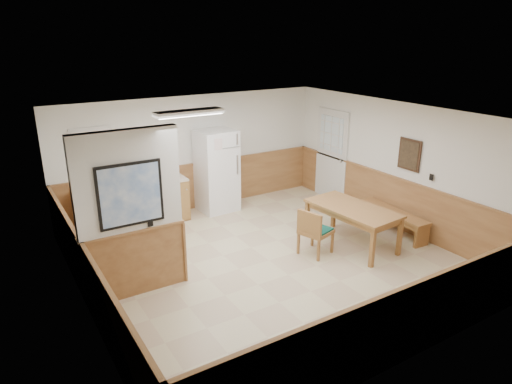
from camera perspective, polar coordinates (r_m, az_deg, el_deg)
ground at (r=7.99m, az=1.61°, el=-8.54°), size 6.00×6.00×0.00m
ceiling at (r=7.17m, az=1.80°, el=9.42°), size 6.00×6.00×0.02m
back_wall at (r=10.02m, az=-7.80°, el=4.79°), size 6.00×0.02×2.50m
right_wall at (r=9.40m, az=17.19°, el=3.14°), size 0.02×6.00×2.50m
left_wall at (r=6.45m, az=-21.25°, el=-4.68°), size 0.02×6.00×2.50m
wainscot_back at (r=10.21m, az=-7.56°, el=0.69°), size 6.00×0.04×1.00m
wainscot_right at (r=9.61m, az=16.67°, el=-1.17°), size 0.04×6.00×1.00m
wainscot_left at (r=6.78m, az=-20.31°, el=-10.46°), size 0.04×6.00×1.00m
partition_wall at (r=6.78m, az=-15.38°, el=-3.03°), size 1.50×0.20×2.50m
kitchen_counter at (r=9.56m, az=-13.40°, el=-1.24°), size 2.20×0.61×1.00m
exterior_door at (r=10.72m, az=9.40°, el=4.57°), size 0.07×1.02×2.15m
kitchen_window at (r=9.31m, az=-19.72°, el=4.62°), size 0.80×0.04×1.00m
wall_painting at (r=9.12m, az=18.63°, el=4.45°), size 0.04×0.50×0.60m
fluorescent_fixture at (r=7.93m, az=-8.40°, el=9.79°), size 1.20×0.30×0.09m
refrigerator at (r=9.94m, az=-4.93°, el=2.65°), size 0.82×0.74×1.79m
dining_table at (r=8.45m, az=11.96°, el=-2.46°), size 1.00×1.77×0.75m
dining_bench at (r=9.33m, az=16.74°, el=-2.85°), size 0.44×1.61×0.45m
dining_chair at (r=8.02m, az=7.14°, el=-4.65°), size 0.79×0.63×0.85m
fire_extinguisher at (r=9.59m, az=-10.09°, el=3.08°), size 0.12×0.12×0.46m
soap_bottle at (r=9.17m, az=-19.78°, el=0.93°), size 0.10×0.10×0.23m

